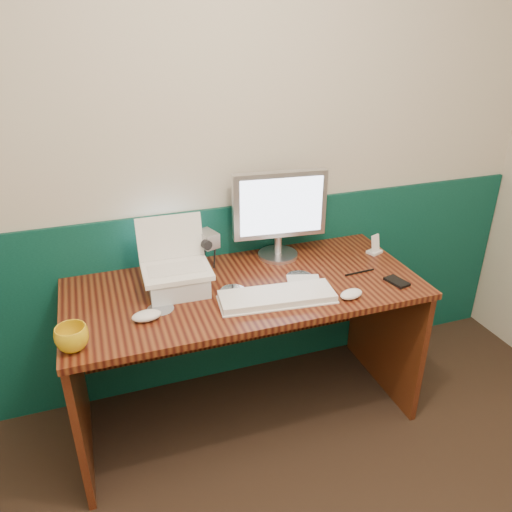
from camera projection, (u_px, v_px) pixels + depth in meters
name	position (u px, v px, depth m)	size (l,w,h in m)	color
back_wall	(215.00, 157.00, 2.34)	(3.50, 0.04, 2.50)	beige
wainscot	(221.00, 296.00, 2.66)	(3.48, 0.02, 1.00)	#07332D
desk	(246.00, 353.00, 2.42)	(1.60, 0.70, 0.75)	black
laptop_riser	(178.00, 282.00, 2.19)	(0.25, 0.22, 0.09)	silver
laptop	(175.00, 248.00, 2.12)	(0.29, 0.23, 0.24)	white
monitor	(279.00, 214.00, 2.43)	(0.46, 0.13, 0.46)	silver
keyboard	(277.00, 297.00, 2.14)	(0.49, 0.16, 0.03)	white
mouse_right	(351.00, 294.00, 2.15)	(0.11, 0.07, 0.04)	white
mouse_left	(147.00, 316.00, 2.00)	(0.12, 0.07, 0.04)	white
mug	(72.00, 338.00, 1.81)	(0.12, 0.12, 0.10)	gold
camcorder	(208.00, 252.00, 2.34)	(0.09, 0.13, 0.20)	#A4A4A8
cd_spindle	(233.00, 292.00, 2.18)	(0.11, 0.11, 0.02)	silver
cd_loose_a	(161.00, 309.00, 2.08)	(0.11, 0.11, 0.00)	#B3BAC4
cd_loose_b	(299.00, 276.00, 2.33)	(0.12, 0.12, 0.00)	silver
pen	(360.00, 272.00, 2.36)	(0.01, 0.01, 0.16)	black
papers	(304.00, 280.00, 2.30)	(0.15, 0.10, 0.00)	white
dock	(374.00, 252.00, 2.56)	(0.07, 0.05, 0.01)	silver
music_player	(375.00, 243.00, 2.54)	(0.05, 0.01, 0.09)	white
pda	(397.00, 282.00, 2.28)	(0.06, 0.11, 0.01)	black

